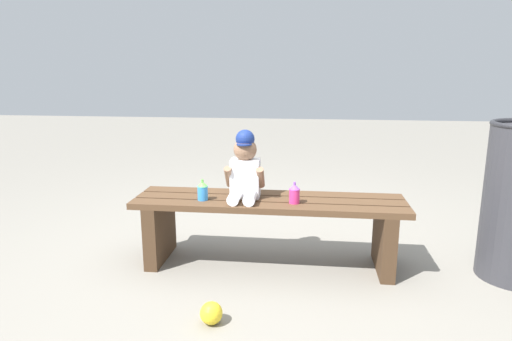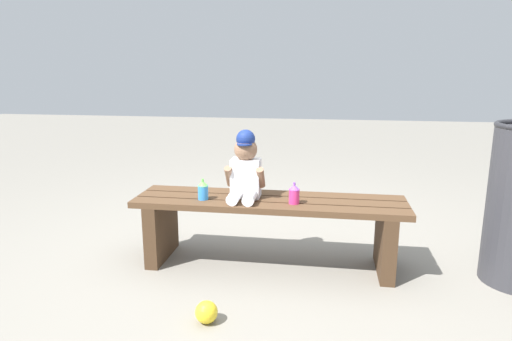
{
  "view_description": "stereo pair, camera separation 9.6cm",
  "coord_description": "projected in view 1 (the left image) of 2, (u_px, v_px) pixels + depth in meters",
  "views": [
    {
      "loc": [
        0.22,
        -2.53,
        1.17
      ],
      "look_at": [
        -0.07,
        -0.05,
        0.59
      ],
      "focal_mm": 31.43,
      "sensor_mm": 36.0,
      "label": 1
    },
    {
      "loc": [
        0.31,
        -2.52,
        1.17
      ],
      "look_at": [
        -0.07,
        -0.05,
        0.59
      ],
      "focal_mm": 31.43,
      "sensor_mm": 36.0,
      "label": 2
    }
  ],
  "objects": [
    {
      "name": "ground_plane",
      "position": [
        269.0,
        264.0,
        2.73
      ],
      "size": [
        16.0,
        16.0,
        0.0
      ],
      "primitive_type": "plane",
      "color": "gray"
    },
    {
      "name": "park_bench",
      "position": [
        269.0,
        219.0,
        2.67
      ],
      "size": [
        1.59,
        0.4,
        0.41
      ],
      "color": "#513823",
      "rests_on": "ground_plane"
    },
    {
      "name": "child_figure",
      "position": [
        245.0,
        169.0,
        2.62
      ],
      "size": [
        0.23,
        0.27,
        0.4
      ],
      "color": "white",
      "rests_on": "park_bench"
    },
    {
      "name": "sippy_cup_left",
      "position": [
        203.0,
        190.0,
        2.6
      ],
      "size": [
        0.06,
        0.06,
        0.12
      ],
      "color": "#338CE5",
      "rests_on": "park_bench"
    },
    {
      "name": "sippy_cup_right",
      "position": [
        294.0,
        193.0,
        2.54
      ],
      "size": [
        0.06,
        0.06,
        0.12
      ],
      "color": "#E5337F",
      "rests_on": "park_bench"
    },
    {
      "name": "toy_ball",
      "position": [
        211.0,
        313.0,
        2.08
      ],
      "size": [
        0.11,
        0.11,
        0.11
      ],
      "primitive_type": "sphere",
      "color": "yellow",
      "rests_on": "ground_plane"
    }
  ]
}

